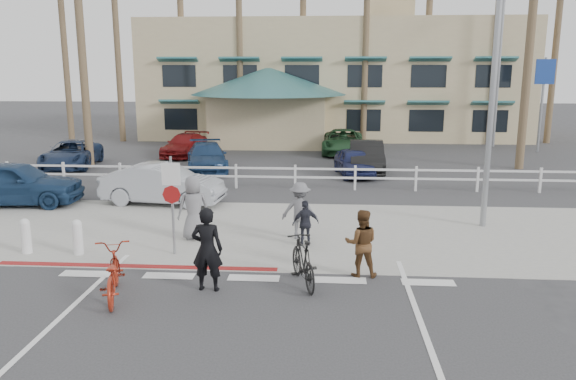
# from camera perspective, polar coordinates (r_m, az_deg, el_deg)

# --- Properties ---
(ground) EXTENTS (140.00, 140.00, 0.00)m
(ground) POSITION_cam_1_polar(r_m,az_deg,el_deg) (12.66, -3.86, -9.96)
(ground) COLOR #333335
(bike_path) EXTENTS (12.00, 16.00, 0.01)m
(bike_path) POSITION_cam_1_polar(r_m,az_deg,el_deg) (10.85, -5.33, -13.91)
(bike_path) COLOR #333335
(bike_path) RESTS_ON ground
(sidewalk_plaza) EXTENTS (22.00, 7.00, 0.01)m
(sidewalk_plaza) POSITION_cam_1_polar(r_m,az_deg,el_deg) (16.88, -1.79, -4.18)
(sidewalk_plaza) COLOR gray
(sidewalk_plaza) RESTS_ON ground
(cross_street) EXTENTS (40.00, 5.00, 0.01)m
(cross_street) POSITION_cam_1_polar(r_m,az_deg,el_deg) (20.73, -0.69, -1.07)
(cross_street) COLOR #333335
(cross_street) RESTS_ON ground
(parking_lot) EXTENTS (50.00, 16.00, 0.01)m
(parking_lot) POSITION_cam_1_polar(r_m,az_deg,el_deg) (30.04, 0.79, 3.10)
(parking_lot) COLOR #333335
(parking_lot) RESTS_ON ground
(curb_red) EXTENTS (7.00, 0.25, 0.02)m
(curb_red) POSITION_cam_1_polar(r_m,az_deg,el_deg) (14.44, -15.19, -7.49)
(curb_red) COLOR maroon
(curb_red) RESTS_ON ground
(rail_fence) EXTENTS (29.40, 0.16, 1.00)m
(rail_fence) POSITION_cam_1_polar(r_m,az_deg,el_deg) (22.55, 0.99, 1.31)
(rail_fence) COLOR silver
(rail_fence) RESTS_ON ground
(building) EXTENTS (28.00, 16.00, 11.30)m
(building) POSITION_cam_1_polar(r_m,az_deg,el_deg) (42.62, 4.58, 13.38)
(building) COLOR #C4B186
(building) RESTS_ON ground
(sign_post) EXTENTS (0.50, 0.10, 2.90)m
(sign_post) POSITION_cam_1_polar(r_m,az_deg,el_deg) (14.74, -11.67, -1.06)
(sign_post) COLOR gray
(sign_post) RESTS_ON ground
(bollard_0) EXTENTS (0.26, 0.26, 0.95)m
(bollard_0) POSITION_cam_1_polar(r_m,az_deg,el_deg) (15.66, -20.58, -4.51)
(bollard_0) COLOR silver
(bollard_0) RESTS_ON ground
(bollard_1) EXTENTS (0.26, 0.26, 0.95)m
(bollard_1) POSITION_cam_1_polar(r_m,az_deg,el_deg) (16.29, -25.08, -4.26)
(bollard_1) COLOR silver
(bollard_1) RESTS_ON ground
(streetlight_0) EXTENTS (0.60, 2.00, 9.00)m
(streetlight_0) POSITION_cam_1_polar(r_m,az_deg,el_deg) (17.78, 20.17, 10.62)
(streetlight_0) COLOR gray
(streetlight_0) RESTS_ON ground
(streetlight_1) EXTENTS (0.60, 2.00, 9.50)m
(streetlight_1) POSITION_cam_1_polar(r_m,az_deg,el_deg) (37.08, 20.62, 11.44)
(streetlight_1) COLOR gray
(streetlight_1) RESTS_ON ground
(info_sign) EXTENTS (1.20, 0.16, 5.60)m
(info_sign) POSITION_cam_1_polar(r_m,az_deg,el_deg) (35.86, 24.38, 8.01)
(info_sign) COLOR navy
(info_sign) RESTS_ON ground
(palm_0) EXTENTS (4.00, 4.00, 15.00)m
(palm_0) POSITION_cam_1_polar(r_m,az_deg,el_deg) (41.63, -21.91, 15.15)
(palm_0) COLOR #193414
(palm_0) RESTS_ON ground
(palm_1) EXTENTS (4.00, 4.00, 13.00)m
(palm_1) POSITION_cam_1_polar(r_m,az_deg,el_deg) (39.11, -16.99, 14.26)
(palm_1) COLOR #193414
(palm_1) RESTS_ON ground
(palm_2) EXTENTS (4.00, 4.00, 16.00)m
(palm_2) POSITION_cam_1_polar(r_m,az_deg,el_deg) (38.96, -10.84, 16.78)
(palm_2) COLOR #193414
(palm_2) RESTS_ON ground
(palm_3) EXTENTS (4.00, 4.00, 14.00)m
(palm_3) POSITION_cam_1_polar(r_m,az_deg,el_deg) (37.11, -4.97, 15.64)
(palm_3) COLOR #193414
(palm_3) RESTS_ON ground
(palm_4) EXTENTS (4.00, 4.00, 15.00)m
(palm_4) POSITION_cam_1_polar(r_m,az_deg,el_deg) (37.74, 1.53, 16.38)
(palm_4) COLOR #193414
(palm_4) RESTS_ON ground
(palm_5) EXTENTS (4.00, 4.00, 13.00)m
(palm_5) POSITION_cam_1_polar(r_m,az_deg,el_deg) (36.72, 7.91, 14.82)
(palm_5) COLOR #193414
(palm_5) RESTS_ON ground
(palm_6) EXTENTS (4.00, 4.00, 17.00)m
(palm_6) POSITION_cam_1_polar(r_m,az_deg,el_deg) (38.32, 14.17, 17.47)
(palm_6) COLOR #193414
(palm_6) RESTS_ON ground
(palm_7) EXTENTS (4.00, 4.00, 14.00)m
(palm_7) POSITION_cam_1_polar(r_m,az_deg,el_deg) (38.11, 20.45, 14.85)
(palm_7) COLOR #193414
(palm_7) RESTS_ON ground
(palm_8) EXTENTS (4.00, 4.00, 15.00)m
(palm_8) POSITION_cam_1_polar(r_m,az_deg,el_deg) (40.34, 25.74, 14.95)
(palm_8) COLOR #193414
(palm_8) RESTS_ON ground
(palm_10) EXTENTS (4.00, 4.00, 12.00)m
(palm_10) POSITION_cam_1_polar(r_m,az_deg,el_deg) (29.07, -20.27, 13.93)
(palm_10) COLOR #193414
(palm_10) RESTS_ON ground
(palm_11) EXTENTS (4.00, 4.00, 14.00)m
(palm_11) POSITION_cam_1_polar(r_m,az_deg,el_deg) (29.23, 23.55, 15.63)
(palm_11) COLOR #193414
(palm_11) RESTS_ON ground
(bike_red) EXTENTS (1.30, 2.20, 1.09)m
(bike_red) POSITION_cam_1_polar(r_m,az_deg,el_deg) (12.52, -17.45, -8.11)
(bike_red) COLOR maroon
(bike_red) RESTS_ON ground
(rider_red) EXTENTS (0.70, 0.48, 1.88)m
(rider_red) POSITION_cam_1_polar(r_m,az_deg,el_deg) (12.36, -8.21, -5.98)
(rider_red) COLOR black
(rider_red) RESTS_ON ground
(bike_black) EXTENTS (1.06, 1.95, 1.13)m
(bike_black) POSITION_cam_1_polar(r_m,az_deg,el_deg) (12.64, 1.54, -7.23)
(bike_black) COLOR black
(bike_black) RESTS_ON ground
(rider_black) EXTENTS (0.79, 0.62, 1.60)m
(rider_black) POSITION_cam_1_polar(r_m,az_deg,el_deg) (13.21, 7.46, -5.38)
(rider_black) COLOR #53341B
(rider_black) RESTS_ON ground
(pedestrian_a) EXTENTS (1.14, 0.76, 1.64)m
(pedestrian_a) POSITION_cam_1_polar(r_m,az_deg,el_deg) (15.96, 1.22, -2.11)
(pedestrian_a) COLOR slate
(pedestrian_a) RESTS_ON ground
(pedestrian_child) EXTENTS (0.81, 0.54, 1.28)m
(pedestrian_child) POSITION_cam_1_polar(r_m,az_deg,el_deg) (15.36, 1.80, -3.40)
(pedestrian_child) COLOR #23242E
(pedestrian_child) RESTS_ON ground
(pedestrian_b) EXTENTS (1.06, 0.91, 1.84)m
(pedestrian_b) POSITION_cam_1_polar(r_m,az_deg,el_deg) (16.09, -9.57, -1.80)
(pedestrian_b) COLOR slate
(pedestrian_b) RESTS_ON ground
(car_white_sedan) EXTENTS (4.50, 2.01, 1.44)m
(car_white_sedan) POSITION_cam_1_polar(r_m,az_deg,el_deg) (20.58, -12.59, 0.57)
(car_white_sedan) COLOR #969AA2
(car_white_sedan) RESTS_ON ground
(car_red_compact) EXTENTS (4.84, 2.30, 1.60)m
(car_red_compact) POSITION_cam_1_polar(r_m,az_deg,el_deg) (22.17, -26.06, 0.65)
(car_red_compact) COLOR navy
(car_red_compact) RESTS_ON ground
(lot_car_0) EXTENTS (2.79, 4.92, 1.30)m
(lot_car_0) POSITION_cam_1_polar(r_m,az_deg,el_deg) (29.62, -21.15, 3.41)
(lot_car_0) COLOR #172645
(lot_car_0) RESTS_ON ground
(lot_car_1) EXTENTS (2.86, 4.79, 1.30)m
(lot_car_1) POSITION_cam_1_polar(r_m,az_deg,el_deg) (27.04, -8.24, 3.34)
(lot_car_1) COLOR navy
(lot_car_1) RESTS_ON ground
(lot_car_2) EXTENTS (1.99, 3.78, 1.22)m
(lot_car_2) POSITION_cam_1_polar(r_m,az_deg,el_deg) (25.67, 6.73, 2.83)
(lot_car_2) COLOR #19204C
(lot_car_2) RESTS_ON ground
(lot_car_3) EXTENTS (1.63, 4.43, 1.45)m
(lot_car_3) POSITION_cam_1_polar(r_m,az_deg,el_deg) (26.62, 7.97, 3.37)
(lot_car_3) COLOR black
(lot_car_3) RESTS_ON ground
(lot_car_4) EXTENTS (2.20, 4.35, 1.21)m
(lot_car_4) POSITION_cam_1_polar(r_m,az_deg,el_deg) (31.81, -10.43, 4.51)
(lot_car_4) COLOR maroon
(lot_car_4) RESTS_ON ground
(lot_car_5) EXTENTS (2.44, 5.01, 1.37)m
(lot_car_5) POSITION_cam_1_polar(r_m,az_deg,el_deg) (32.29, 5.61, 4.91)
(lot_car_5) COLOR #1E4425
(lot_car_5) RESTS_ON ground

